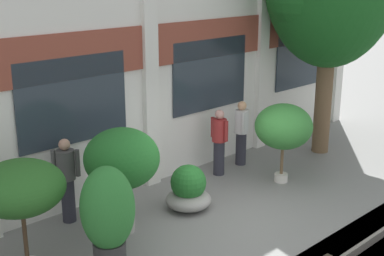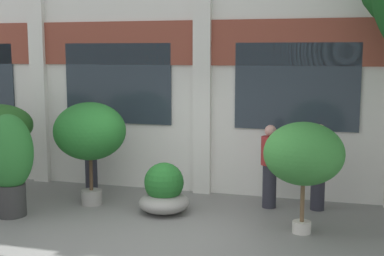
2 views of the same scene
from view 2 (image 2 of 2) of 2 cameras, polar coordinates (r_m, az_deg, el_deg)
name	(u,v)px [view 2 (image 2 of 2)]	position (r m, az deg, el deg)	size (l,w,h in m)	color
ground_plane	(159,235)	(8.79, -3.55, -11.33)	(80.00, 80.00, 0.00)	slate
apartment_facade	(206,4)	(11.17, 1.52, 13.06)	(15.39, 0.64, 7.79)	silver
potted_plant_wide_bowl	(164,192)	(9.82, -3.00, -6.81)	(0.93, 0.93, 0.93)	gray
potted_plant_tall_urn	(90,133)	(10.31, -10.84, -0.48)	(1.37, 1.37, 1.98)	gray
potted_plant_terracotta_small	(304,154)	(8.72, 11.84, -2.77)	(1.29, 1.29, 1.82)	beige
potted_plant_ribbed_drum	(9,156)	(10.01, -18.93, -2.87)	(0.85, 0.85, 1.84)	#333333
resident_by_doorway	(91,148)	(11.56, -10.76, -2.10)	(0.43, 0.37, 1.67)	#282833
resident_watching_tracks	(319,164)	(10.16, 13.35, -3.79)	(0.37, 0.43, 1.61)	#282833
resident_near_plants	(270,164)	(10.14, 8.30, -3.79)	(0.34, 0.53, 1.58)	#282833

